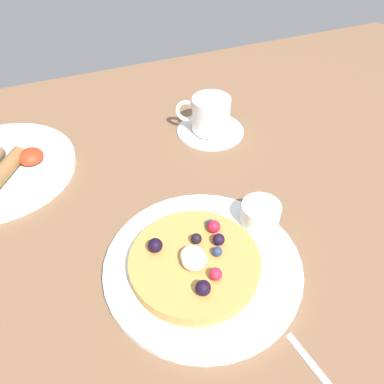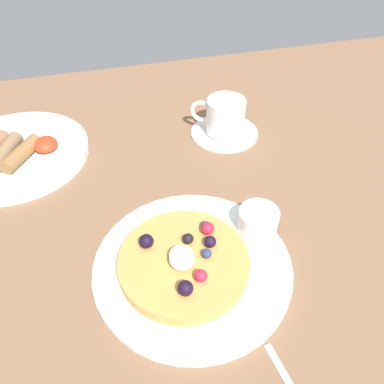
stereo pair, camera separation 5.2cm
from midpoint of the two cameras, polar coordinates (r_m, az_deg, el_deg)
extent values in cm
cube|color=brown|center=(57.07, -3.65, -7.37)|extent=(171.83, 112.32, 3.00)
cylinder|color=white|center=(51.76, -1.67, -11.11)|extent=(26.27, 26.27, 1.00)
cylinder|color=#BF8842|center=(50.40, -2.63, -10.60)|extent=(17.05, 17.05, 1.77)
sphere|color=navy|center=(52.62, -0.07, -4.84)|extent=(1.20, 1.20, 1.20)
sphere|color=navy|center=(49.48, 0.74, -9.01)|extent=(1.30, 1.30, 1.30)
sphere|color=black|center=(50.72, -2.41, -7.13)|extent=(1.46, 1.46, 1.46)
sphere|color=black|center=(46.06, -1.69, -14.26)|extent=(1.90, 1.90, 1.90)
sphere|color=red|center=(47.36, 0.68, -12.15)|extent=(1.60, 1.60, 1.60)
sphere|color=black|center=(50.23, -8.49, -8.01)|extent=(1.93, 1.93, 1.93)
sphere|color=black|center=(48.52, -3.04, -10.01)|extent=(1.88, 1.88, 1.88)
sphere|color=navy|center=(51.08, -2.38, -6.99)|extent=(1.06, 1.06, 1.06)
sphere|color=red|center=(51.87, 0.41, -5.31)|extent=(1.75, 1.75, 1.75)
sphere|color=black|center=(50.51, 1.02, -7.23)|extent=(1.63, 1.63, 1.63)
ellipsoid|color=white|center=(48.37, -2.79, -10.17)|extent=(3.24, 3.24, 1.94)
ellipsoid|color=white|center=(48.82, -3.03, -9.57)|extent=(3.09, 3.09, 1.86)
cylinder|color=white|center=(55.43, 7.51, -3.31)|extent=(5.67, 5.67, 3.21)
cylinder|color=brown|center=(54.97, 7.57, -2.86)|extent=(4.65, 4.65, 0.38)
cylinder|color=brown|center=(70.49, -27.81, 3.12)|extent=(6.82, 8.46, 2.54)
ellipsoid|color=#B93219|center=(71.43, -24.85, 4.74)|extent=(4.22, 4.22, 2.32)
cylinder|color=white|center=(75.13, 0.74, 9.13)|extent=(12.88, 12.88, 0.66)
cylinder|color=white|center=(73.18, 0.77, 11.44)|extent=(7.19, 7.19, 6.48)
torus|color=white|center=(73.55, -2.87, 11.87)|extent=(4.25, 2.87, 4.43)
cylinder|color=brown|center=(72.10, 0.78, 12.84)|extent=(6.11, 6.11, 0.52)
cube|color=silver|center=(46.88, 15.04, -24.65)|extent=(2.13, 9.97, 0.30)
camera|label=1|loc=(0.03, -92.66, -2.52)|focal=35.85mm
camera|label=2|loc=(0.03, 87.34, 2.52)|focal=35.85mm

